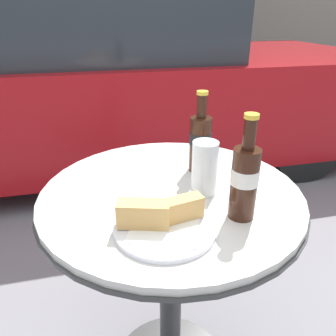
{
  "coord_description": "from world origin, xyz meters",
  "views": [
    {
      "loc": [
        -0.19,
        -0.76,
        1.22
      ],
      "look_at": [
        0.0,
        0.04,
        0.83
      ],
      "focal_mm": 35.0,
      "sensor_mm": 36.0,
      "label": 1
    }
  ],
  "objects": [
    {
      "name": "lunch_plate_near",
      "position": [
        -0.06,
        -0.17,
        0.8
      ],
      "size": [
        0.23,
        0.23,
        0.07
      ],
      "color": "white",
      "rests_on": "bistro_table"
    },
    {
      "name": "parked_car",
      "position": [
        -0.07,
        2.12,
        0.65
      ],
      "size": [
        4.58,
        1.84,
        1.39
      ],
      "color": "#9E0F14",
      "rests_on": "ground_plane"
    },
    {
      "name": "bistro_table",
      "position": [
        0.0,
        0.0,
        0.58
      ],
      "size": [
        0.73,
        0.73,
        0.78
      ],
      "color": "#333333",
      "rests_on": "ground_plane"
    },
    {
      "name": "cola_bottle_right",
      "position": [
        0.13,
        -0.16,
        0.88
      ],
      "size": [
        0.06,
        0.06,
        0.25
      ],
      "color": "#33190F",
      "rests_on": "bistro_table"
    },
    {
      "name": "cola_bottle_left",
      "position": [
        0.12,
        0.1,
        0.87
      ],
      "size": [
        0.07,
        0.07,
        0.24
      ],
      "color": "#33190F",
      "rests_on": "bistro_table"
    },
    {
      "name": "drinking_glass",
      "position": [
        0.08,
        -0.03,
        0.85
      ],
      "size": [
        0.07,
        0.07,
        0.15
      ],
      "color": "#C68923",
      "rests_on": "bistro_table"
    }
  ]
}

